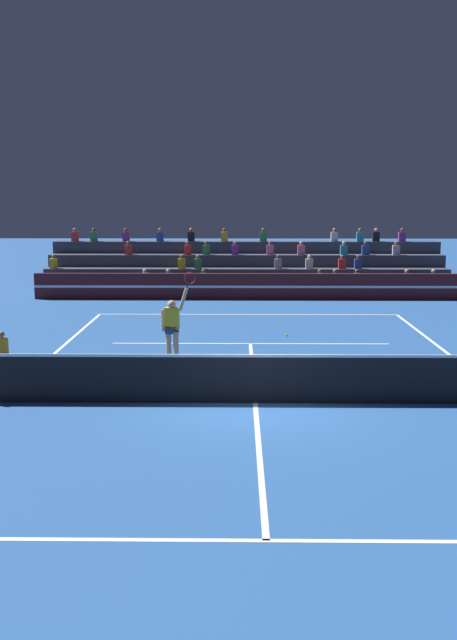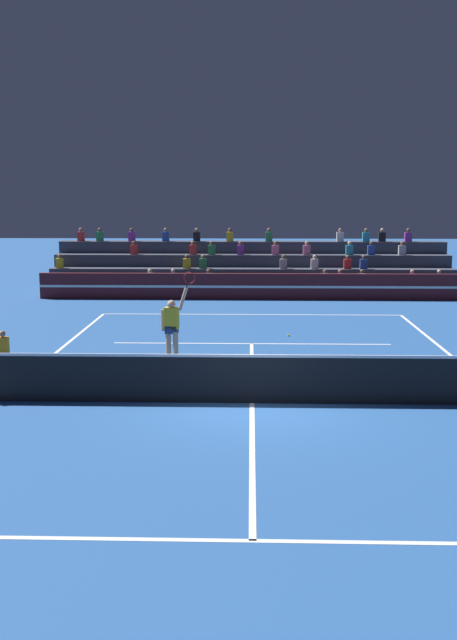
# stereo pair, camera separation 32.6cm
# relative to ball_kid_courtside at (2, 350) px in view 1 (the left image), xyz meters

# --- Properties ---
(ground_plane) EXTENTS (120.00, 120.00, 0.00)m
(ground_plane) POSITION_rel_ball_kid_courtside_xyz_m (6.60, -3.79, -0.33)
(ground_plane) COLOR #285699
(court_lines) EXTENTS (11.10, 23.90, 0.01)m
(court_lines) POSITION_rel_ball_kid_courtside_xyz_m (6.60, -3.79, -0.33)
(court_lines) COLOR white
(court_lines) RESTS_ON ground
(tennis_net) EXTENTS (12.00, 0.10, 1.10)m
(tennis_net) POSITION_rel_ball_kid_courtside_xyz_m (6.60, -3.79, 0.21)
(tennis_net) COLOR slate
(tennis_net) RESTS_ON ground
(sponsor_banner_wall) EXTENTS (18.00, 0.26, 1.10)m
(sponsor_banner_wall) POSITION_rel_ball_kid_courtside_xyz_m (6.60, 12.17, 0.22)
(sponsor_banner_wall) COLOR #51191E
(sponsor_banner_wall) RESTS_ON ground
(bleacher_stand) EXTENTS (18.16, 3.80, 2.83)m
(bleacher_stand) POSITION_rel_ball_kid_courtside_xyz_m (6.60, 15.34, 0.51)
(bleacher_stand) COLOR #383D4C
(bleacher_stand) RESTS_ON ground
(ball_kid_courtside) EXTENTS (0.30, 0.36, 0.84)m
(ball_kid_courtside) POSITION_rel_ball_kid_courtside_xyz_m (0.00, 0.00, 0.00)
(ball_kid_courtside) COLOR black
(ball_kid_courtside) RESTS_ON ground
(tennis_player) EXTENTS (0.96, 0.40, 2.49)m
(tennis_player) POSITION_rel_ball_kid_courtside_xyz_m (4.53, -0.25, 0.66)
(tennis_player) COLOR tan
(tennis_player) RESTS_ON ground
(tennis_ball) EXTENTS (0.07, 0.07, 0.07)m
(tennis_ball) POSITION_rel_ball_kid_courtside_xyz_m (7.76, 3.84, -0.30)
(tennis_ball) COLOR #C6DB33
(tennis_ball) RESTS_ON ground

